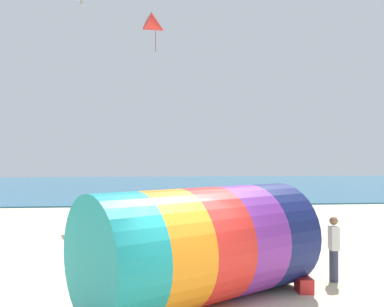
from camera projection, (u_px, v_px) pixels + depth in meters
The scene contains 5 objects.
sea at pixel (160, 185), 48.77m from camera, with size 120.00×40.00×0.10m, color #236084.
giant_inflatable_tube at pixel (201, 245), 10.00m from camera, with size 6.13×5.15×2.67m.
kite_handler at pixel (334, 248), 11.63m from camera, with size 0.25×0.38×1.77m.
kite_red_delta at pixel (156, 26), 25.33m from camera, with size 1.76×1.52×2.28m.
cooler_box at pixel (304, 285), 10.73m from camera, with size 0.52×0.36×0.36m, color red.
Camera 1 is at (-1.00, -7.97, 3.42)m, focal length 40.00 mm.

